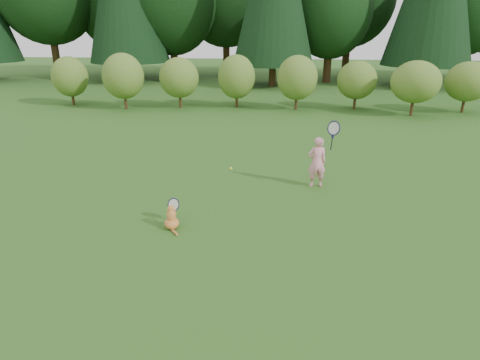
# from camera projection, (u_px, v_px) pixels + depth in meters

# --- Properties ---
(ground) EXTENTS (100.00, 100.00, 0.00)m
(ground) POSITION_uv_depth(u_px,v_px,m) (227.00, 222.00, 8.79)
(ground) COLOR #285016
(ground) RESTS_ON ground
(shrub_row) EXTENTS (28.00, 3.00, 2.80)m
(shrub_row) POSITION_uv_depth(u_px,v_px,m) (262.00, 82.00, 20.38)
(shrub_row) COLOR #4E6720
(shrub_row) RESTS_ON ground
(child) EXTENTS (0.81, 0.55, 2.03)m
(child) POSITION_uv_depth(u_px,v_px,m) (317.00, 161.00, 10.53)
(child) COLOR pink
(child) RESTS_ON ground
(cat) EXTENTS (0.45, 0.71, 0.72)m
(cat) POSITION_uv_depth(u_px,v_px,m) (171.00, 216.00, 8.47)
(cat) COLOR #BE7124
(cat) RESTS_ON ground
(tennis_ball) EXTENTS (0.07, 0.07, 0.07)m
(tennis_ball) POSITION_uv_depth(u_px,v_px,m) (231.00, 168.00, 9.74)
(tennis_ball) COLOR #BDDD1A
(tennis_ball) RESTS_ON ground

